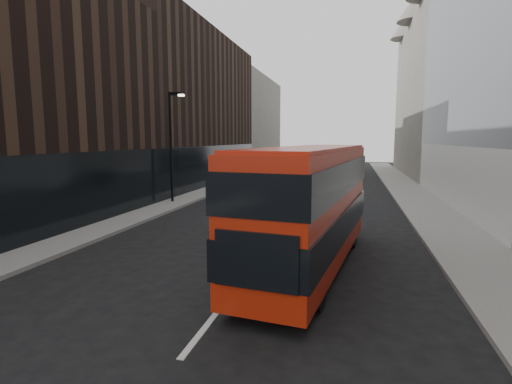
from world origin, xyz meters
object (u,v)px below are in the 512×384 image
Objects in this scene: grey_bus at (339,159)px; car_c at (331,184)px; red_bus at (310,202)px; car_b at (311,193)px; street_lamp at (172,139)px; car_a at (293,217)px.

car_c is at bearing -97.37° from grey_bus.
car_b is (-1.31, 13.51, -1.53)m from red_bus.
street_lamp is 9.71m from car_b.
car_b is 0.77× the size of car_c.
grey_bus is 33.20m from car_a.
car_a is at bearing 111.73° from red_bus.
car_b is at bearing 96.84° from car_a.
car_c reaches higher than car_a.
car_a is 8.33m from car_b.
street_lamp is at bearing -151.30° from car_c.
red_bus is (10.06, -11.18, -1.98)m from street_lamp.
car_c is (1.07, 4.93, 0.10)m from car_b.
street_lamp reaches higher than grey_bus.
red_bus is at bearing -68.97° from car_a.
car_c is at bearing 92.22° from car_a.
car_a is at bearing -102.43° from car_c.
car_a is at bearing -82.56° from car_b.
street_lamp is 1.80× the size of car_a.
car_c is (1.07, 13.27, 0.10)m from car_a.
red_bus reaches higher than car_b.
street_lamp is 28.97m from grey_bus.
red_bus reaches higher than grey_bus.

